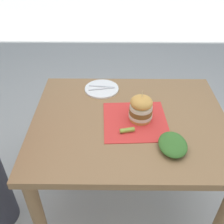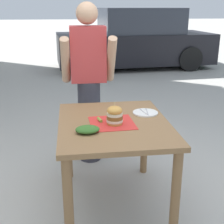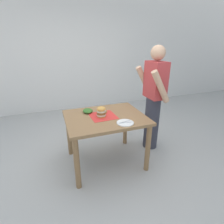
# 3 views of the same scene
# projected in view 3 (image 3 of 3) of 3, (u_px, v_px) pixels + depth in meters

# --- Properties ---
(ground_plane) EXTENTS (80.00, 80.00, 0.00)m
(ground_plane) POSITION_uv_depth(u_px,v_px,m) (106.00, 161.00, 2.73)
(ground_plane) COLOR #ADAAA3
(patio_table) EXTENTS (0.89, 1.10, 0.76)m
(patio_table) POSITION_uv_depth(u_px,v_px,m) (105.00, 124.00, 2.49)
(patio_table) COLOR olive
(patio_table) RESTS_ON ground
(serving_paper) EXTENTS (0.36, 0.36, 0.00)m
(serving_paper) POSITION_uv_depth(u_px,v_px,m) (103.00, 116.00, 2.45)
(serving_paper) COLOR red
(serving_paper) RESTS_ON patio_table
(sandwich) EXTENTS (0.13, 0.13, 0.18)m
(sandwich) POSITION_uv_depth(u_px,v_px,m) (101.00, 112.00, 2.39)
(sandwich) COLOR gold
(sandwich) RESTS_ON serving_paper
(pickle_spear) EXTENTS (0.04, 0.08, 0.02)m
(pickle_spear) POSITION_uv_depth(u_px,v_px,m) (104.00, 112.00, 2.54)
(pickle_spear) COLOR #8EA83D
(pickle_spear) RESTS_ON serving_paper
(side_plate_with_forks) EXTENTS (0.22, 0.22, 0.02)m
(side_plate_with_forks) POSITION_uv_depth(u_px,v_px,m) (125.00, 123.00, 2.23)
(side_plate_with_forks) COLOR white
(side_plate_with_forks) RESTS_ON patio_table
(side_salad) EXTENTS (0.18, 0.14, 0.05)m
(side_salad) POSITION_uv_depth(u_px,v_px,m) (88.00, 111.00, 2.57)
(side_salad) COLOR #386B28
(side_salad) RESTS_ON patio_table
(diner_across_table) EXTENTS (0.55, 0.35, 1.69)m
(diner_across_table) POSITION_uv_depth(u_px,v_px,m) (154.00, 98.00, 2.79)
(diner_across_table) COLOR #33333D
(diner_across_table) RESTS_ON ground
(parked_car_far_end) EXTENTS (4.26, 1.96, 1.60)m
(parked_car_far_end) POSITION_uv_depth(u_px,v_px,m) (190.00, 62.00, 9.34)
(parked_car_far_end) COLOR gray
(parked_car_far_end) RESTS_ON ground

